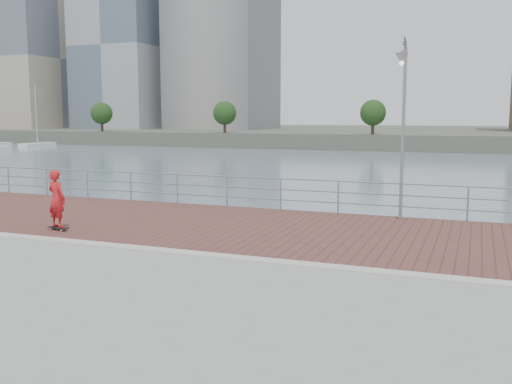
% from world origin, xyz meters
% --- Properties ---
extents(water, '(400.00, 400.00, 0.00)m').
position_xyz_m(water, '(0.00, 0.00, -2.00)').
color(water, slate).
rests_on(water, ground).
extents(brick_lane, '(40.00, 6.80, 0.02)m').
position_xyz_m(brick_lane, '(0.00, 3.60, 0.01)').
color(brick_lane, brown).
rests_on(brick_lane, seawall).
extents(curb, '(40.00, 0.40, 0.06)m').
position_xyz_m(curb, '(0.00, 0.00, 0.03)').
color(curb, '#B7B5AD').
rests_on(curb, seawall).
extents(far_shore, '(320.00, 95.00, 2.50)m').
position_xyz_m(far_shore, '(0.00, 122.50, -0.75)').
color(far_shore, '#4C5142').
rests_on(far_shore, ground).
extents(guardrail, '(39.06, 0.06, 1.13)m').
position_xyz_m(guardrail, '(0.00, 7.00, 0.69)').
color(guardrail, '#8C9EA8').
rests_on(guardrail, brick_lane).
extents(street_lamp, '(0.39, 1.14, 5.37)m').
position_xyz_m(street_lamp, '(3.15, 6.11, 3.81)').
color(street_lamp, gray).
rests_on(street_lamp, brick_lane).
extents(skateboard, '(0.73, 0.32, 0.08)m').
position_xyz_m(skateboard, '(-5.78, 1.17, 0.08)').
color(skateboard, black).
rests_on(skateboard, brick_lane).
extents(skateboarder, '(0.67, 0.50, 1.65)m').
position_xyz_m(skateboarder, '(-5.78, 1.17, 0.93)').
color(skateboarder, red).
rests_on(skateboarder, skateboard).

